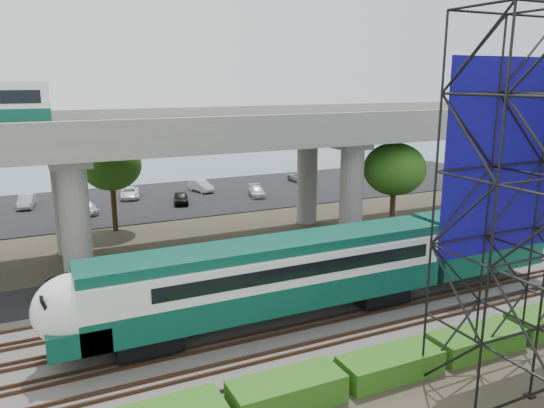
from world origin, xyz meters
TOP-DOWN VIEW (x-y plane):
  - ground at (0.00, 0.00)m, footprint 140.00×140.00m
  - ballast_bed at (0.00, 2.00)m, footprint 90.00×12.00m
  - service_road at (0.00, 10.50)m, footprint 90.00×5.00m
  - parking_lot at (0.00, 34.00)m, footprint 90.00×18.00m
  - harbor_water at (0.00, 56.00)m, footprint 140.00×40.00m
  - rail_tracks at (0.00, 2.00)m, footprint 90.00×9.52m
  - commuter_train at (0.52, 2.00)m, footprint 29.30×3.06m
  - overpass at (-1.22, 16.00)m, footprint 80.00×12.00m
  - hedge_strip at (1.01, -4.30)m, footprint 34.60×1.80m
  - trees at (-4.67, 16.17)m, footprint 40.94×16.94m
  - suv at (-9.69, 10.40)m, footprint 5.38×3.20m
  - parked_cars at (0.31, 33.78)m, footprint 39.66×9.19m

SIDE VIEW (x-z plane):
  - ground at x=0.00m, z-range 0.00..0.00m
  - harbor_water at x=0.00m, z-range 0.00..0.03m
  - service_road at x=0.00m, z-range 0.00..0.08m
  - parking_lot at x=0.00m, z-range 0.00..0.08m
  - ballast_bed at x=0.00m, z-range 0.00..0.20m
  - rail_tracks at x=0.00m, z-range 0.20..0.36m
  - hedge_strip at x=1.01m, z-range -0.04..1.16m
  - parked_cars at x=0.31m, z-range 0.03..1.31m
  - suv at x=-9.69m, z-range 0.08..1.48m
  - commuter_train at x=0.52m, z-range 0.73..5.03m
  - trees at x=-4.67m, z-range 1.73..9.42m
  - overpass at x=-1.22m, z-range 2.01..14.41m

